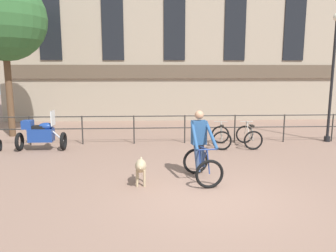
# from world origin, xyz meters

# --- Properties ---
(ground_plane) EXTENTS (60.00, 60.00, 0.00)m
(ground_plane) POSITION_xyz_m (0.00, 0.00, 0.00)
(ground_plane) COLOR #846656
(canal_railing) EXTENTS (15.05, 0.05, 1.05)m
(canal_railing) POSITION_xyz_m (-0.00, 5.20, 0.71)
(canal_railing) COLOR #2D2B28
(canal_railing) RESTS_ON ground_plane
(building_facade) EXTENTS (18.00, 0.72, 11.80)m
(building_facade) POSITION_xyz_m (-0.00, 10.99, 5.87)
(building_facade) COLOR gray
(building_facade) RESTS_ON ground_plane
(cyclist_with_bike) EXTENTS (0.85, 1.26, 1.70)m
(cyclist_with_bike) POSITION_xyz_m (-0.03, 1.13, 0.76)
(cyclist_with_bike) COLOR black
(cyclist_with_bike) RESTS_ON ground_plane
(dog) EXTENTS (0.26, 0.87, 0.64)m
(dog) POSITION_xyz_m (-1.50, 0.74, 0.45)
(dog) COLOR tan
(dog) RESTS_ON ground_plane
(parked_motorcycle) EXTENTS (1.58, 0.64, 1.35)m
(parked_motorcycle) POSITION_xyz_m (-4.96, 4.33, 0.56)
(parked_motorcycle) COLOR black
(parked_motorcycle) RESTS_ON ground_plane
(parked_bicycle_near_lamp) EXTENTS (0.83, 1.20, 0.86)m
(parked_bicycle_near_lamp) POSITION_xyz_m (1.22, 4.54, 0.36)
(parked_bicycle_near_lamp) COLOR black
(parked_bicycle_near_lamp) RESTS_ON ground_plane
(parked_bicycle_mid_left) EXTENTS (0.66, 1.11, 0.86)m
(parked_bicycle_mid_left) POSITION_xyz_m (2.22, 4.54, 0.36)
(parked_bicycle_mid_left) COLOR black
(parked_bicycle_mid_left) RESTS_ON ground_plane
(street_lamp) EXTENTS (0.28, 0.28, 4.70)m
(street_lamp) POSITION_xyz_m (5.44, 5.18, 2.63)
(street_lamp) COLOR black
(street_lamp) RESTS_ON ground_plane
(tree_canalside_left) EXTENTS (3.28, 3.28, 6.31)m
(tree_canalside_left) POSITION_xyz_m (-6.95, 6.88, 4.64)
(tree_canalside_left) COLOR brown
(tree_canalside_left) RESTS_ON ground_plane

